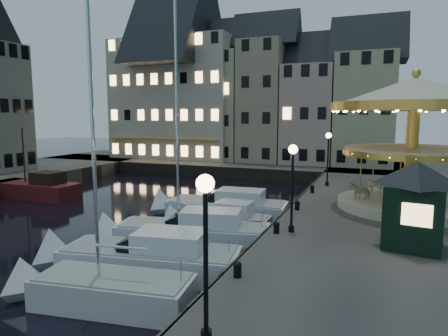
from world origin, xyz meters
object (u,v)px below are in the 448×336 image
at_px(motorboat_e, 221,208).
at_px(carousel, 414,118).
at_px(streetlamp_b, 292,176).
at_px(ticket_kiosk, 416,190).
at_px(motorboat_a, 100,291).
at_px(bollard_c, 297,205).
at_px(bollard_b, 276,227).
at_px(streetlamp_c, 328,151).
at_px(motorboat_b, 142,258).
at_px(motorboat_d, 218,222).
at_px(bollard_d, 312,189).
at_px(streetlamp_a, 206,235).
at_px(motorboat_c, 186,232).
at_px(bollard_a, 237,268).
at_px(red_fishing_boat, 36,190).

xyz_separation_m(motorboat_e, carousel, (11.48, 1.31, 6.03)).
height_order(streetlamp_b, ticket_kiosk, streetlamp_b).
relative_size(motorboat_a, carousel, 1.20).
bearing_deg(bollard_c, bollard_b, -90.00).
xyz_separation_m(streetlamp_c, motorboat_a, (-5.41, -20.81, -3.48)).
bearing_deg(bollard_c, motorboat_b, -120.21).
xyz_separation_m(motorboat_a, carousel, (10.91, 14.56, 6.13)).
xyz_separation_m(motorboat_b, motorboat_d, (0.84, 6.65, -0.01)).
distance_m(bollard_d, carousel, 8.39).
bearing_deg(bollard_d, streetlamp_b, -86.57).
bearing_deg(streetlamp_a, carousel, 72.32).
bearing_deg(motorboat_a, motorboat_c, 91.26).
height_order(streetlamp_c, motorboat_c, motorboat_c).
relative_size(streetlamp_b, motorboat_c, 0.35).
bearing_deg(bollard_a, streetlamp_a, -81.47).
height_order(bollard_a, motorboat_c, motorboat_c).
xyz_separation_m(bollard_d, ticket_kiosk, (5.83, -10.39, 2.17)).
bearing_deg(motorboat_c, bollard_c, 42.96).
height_order(bollard_c, motorboat_c, motorboat_c).
bearing_deg(motorboat_e, streetlamp_b, -44.83).
bearing_deg(bollard_d, motorboat_e, -143.03).
bearing_deg(red_fishing_boat, streetlamp_c, 18.20).
bearing_deg(streetlamp_c, motorboat_a, -104.58).
bearing_deg(ticket_kiosk, bollard_b, -178.96).
height_order(streetlamp_b, motorboat_a, motorboat_a).
bearing_deg(motorboat_c, motorboat_d, 73.75).
bearing_deg(streetlamp_b, motorboat_e, 135.17).
height_order(streetlamp_a, bollard_c, streetlamp_a).
bearing_deg(streetlamp_c, motorboat_d, -113.57).
bearing_deg(motorboat_d, bollard_a, -63.57).
height_order(motorboat_d, ticket_kiosk, ticket_kiosk).
height_order(bollard_c, motorboat_b, motorboat_b).
height_order(bollard_a, motorboat_d, motorboat_d).
xyz_separation_m(streetlamp_b, bollard_b, (-0.60, -0.50, -2.41)).
bearing_deg(streetlamp_c, streetlamp_b, -90.00).
height_order(streetlamp_c, ticket_kiosk, streetlamp_c).
distance_m(motorboat_b, motorboat_e, 10.13).
xyz_separation_m(motorboat_d, carousel, (10.31, 4.78, 6.04)).
distance_m(streetlamp_b, motorboat_a, 9.74).
bearing_deg(streetlamp_a, streetlamp_c, 90.00).
xyz_separation_m(bollard_c, motorboat_a, (-4.81, -11.81, -1.07)).
xyz_separation_m(motorboat_c, red_fishing_boat, (-16.93, 6.23, 0.02)).
bearing_deg(bollard_c, ticket_kiosk, -40.02).
xyz_separation_m(bollard_c, carousel, (6.10, 2.75, 5.07)).
distance_m(motorboat_e, red_fishing_boat, 16.52).
xyz_separation_m(streetlamp_b, ticket_kiosk, (5.23, -0.39, -0.24)).
bearing_deg(ticket_kiosk, bollard_d, 119.28).
relative_size(motorboat_a, motorboat_c, 0.93).
bearing_deg(streetlamp_b, motorboat_c, -178.69).
distance_m(bollard_c, motorboat_c, 6.85).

